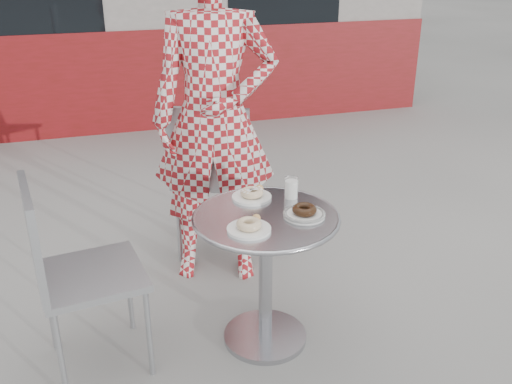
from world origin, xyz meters
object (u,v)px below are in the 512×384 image
object	(u,v)px
seated_person	(215,118)
milk_cup	(291,188)
chair_far	(217,205)
bistro_table	(266,248)
plate_checker	(304,213)
plate_far	(252,194)
chair_left	(93,311)
plate_near	(249,226)

from	to	relation	value
seated_person	milk_cup	size ratio (longest dim) A/B	17.78
chair_far	bistro_table	bearing A→B (deg)	113.85
chair_far	seated_person	xyz separation A→B (m)	(-0.05, -0.24, 0.62)
plate_checker	plate_far	bearing A→B (deg)	123.45
chair_far	milk_cup	world-z (taller)	chair_far
bistro_table	plate_checker	distance (m)	0.25
chair_far	milk_cup	size ratio (longest dim) A/B	9.33
bistro_table	plate_far	distance (m)	0.27
chair_left	seated_person	world-z (taller)	seated_person
bistro_table	chair_far	bearing A→B (deg)	90.46
chair_far	milk_cup	bearing A→B (deg)	126.21
bistro_table	chair_far	distance (m)	0.97
plate_checker	plate_near	bearing A→B (deg)	-167.65
bistro_table	plate_checker	size ratio (longest dim) A/B	3.54
chair_far	chair_left	bearing A→B (deg)	71.93
seated_person	plate_near	bearing A→B (deg)	-78.02
plate_checker	chair_far	bearing A→B (deg)	99.61
chair_left	plate_checker	world-z (taller)	chair_left
chair_far	plate_far	xyz separation A→B (m)	(0.00, -0.74, 0.39)
plate_near	milk_cup	distance (m)	0.38
seated_person	plate_near	world-z (taller)	seated_person
chair_far	chair_left	size ratio (longest dim) A/B	1.07
bistro_table	seated_person	size ratio (longest dim) A/B	0.36
bistro_table	milk_cup	world-z (taller)	milk_cup
bistro_table	seated_person	distance (m)	0.82
chair_far	plate_checker	distance (m)	1.08
chair_left	milk_cup	world-z (taller)	chair_left
chair_far	plate_far	world-z (taller)	chair_far
bistro_table	plate_near	world-z (taller)	plate_near
chair_left	milk_cup	distance (m)	1.05
plate_far	milk_cup	distance (m)	0.19
bistro_table	plate_far	xyz separation A→B (m)	(-0.00, 0.20, 0.18)
bistro_table	plate_checker	xyz separation A→B (m)	(0.16, -0.05, 0.18)
chair_far	seated_person	size ratio (longest dim) A/B	0.52
chair_far	plate_near	distance (m)	1.13
plate_far	milk_cup	world-z (taller)	milk_cup
bistro_table	plate_near	size ratio (longest dim) A/B	3.59
plate_far	plate_checker	bearing A→B (deg)	-56.55
chair_left	plate_far	size ratio (longest dim) A/B	4.85
chair_far	seated_person	distance (m)	0.67
bistro_table	plate_far	size ratio (longest dim) A/B	3.59
plate_far	plate_checker	distance (m)	0.30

